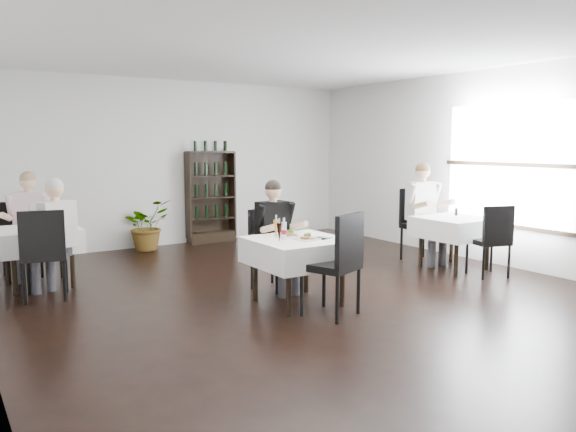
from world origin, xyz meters
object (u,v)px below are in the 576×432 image
object	(u,v)px
wine_shelf	(211,198)
main_table	(298,251)
diner_main	(276,228)
potted_tree	(147,225)

from	to	relation	value
wine_shelf	main_table	size ratio (longest dim) A/B	1.70
wine_shelf	diner_main	world-z (taller)	wine_shelf
wine_shelf	potted_tree	bearing A→B (deg)	-174.94
diner_main	main_table	bearing A→B (deg)	-96.20
wine_shelf	main_table	bearing A→B (deg)	-101.78
main_table	potted_tree	distance (m)	4.22
main_table	potted_tree	xyz separation A→B (m)	(-0.39, 4.20, -0.18)
main_table	diner_main	size ratio (longest dim) A/B	0.73
main_table	diner_main	xyz separation A→B (m)	(0.06, 0.59, 0.20)
potted_tree	diner_main	size ratio (longest dim) A/B	0.63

